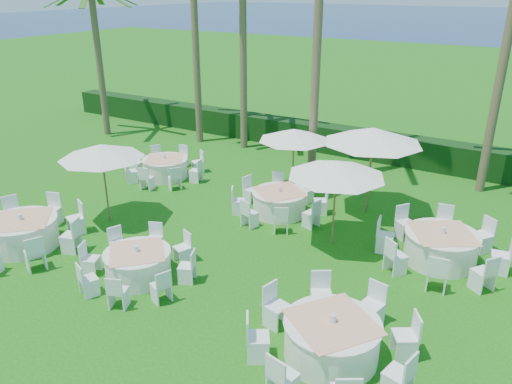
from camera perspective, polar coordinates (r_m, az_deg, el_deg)
ground at (r=13.27m, az=-7.20°, el=-10.17°), size 120.00×120.00×0.00m
hedge at (r=22.79m, az=11.42°, el=5.54°), size 34.00×1.00×1.20m
banquet_table_a at (r=16.10m, az=-25.09°, el=-4.19°), size 3.44×3.44×1.05m
banquet_table_b at (r=13.51m, az=-13.34°, el=-7.98°), size 2.96×2.96×0.93m
banquet_table_c at (r=10.74m, az=8.63°, el=-16.22°), size 3.50×3.50×1.05m
banquet_table_d at (r=20.15m, az=-10.32°, el=2.78°), size 3.15×3.15×0.95m
banquet_table_e at (r=16.68m, az=2.69°, el=-1.13°), size 3.19×3.19×0.97m
banquet_table_f at (r=14.75m, az=20.36°, el=-5.85°), size 3.52×3.52×1.05m
umbrella_a at (r=16.21m, az=-17.27°, el=4.46°), size 2.65×2.65×2.59m
umbrella_b at (r=14.13m, az=9.20°, el=2.68°), size 2.80×2.80×2.62m
umbrella_c at (r=17.98m, az=4.36°, el=6.56°), size 2.57×2.57×2.39m
umbrella_d at (r=16.45m, az=13.25°, el=6.31°), size 3.19×3.19×2.94m
palm_a at (r=23.76m, az=-7.08°, el=19.71°), size 4.29×4.35×11.00m
palm_b at (r=22.78m, az=-1.48°, el=15.99°), size 4.40×4.13×8.09m
palm_d at (r=19.32m, az=26.56°, el=13.95°), size 4.36×4.27×9.04m
palm_f at (r=26.18m, az=-17.58°, el=14.82°), size 4.40×4.12×7.17m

